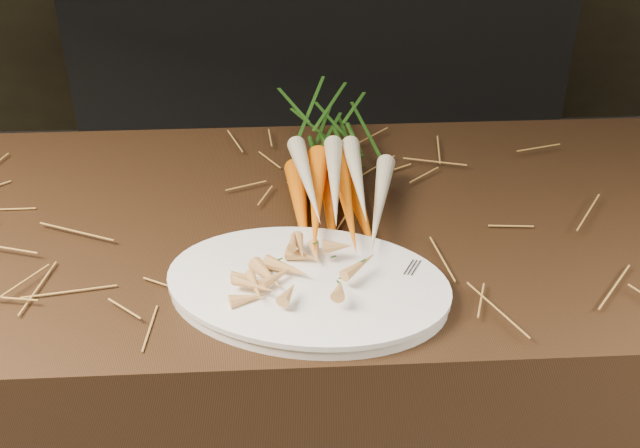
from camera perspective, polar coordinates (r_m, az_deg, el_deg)
The scene contains 7 objects.
main_counter at distance 1.62m, azimuth -7.36°, elevation -13.44°, with size 2.40×0.70×0.90m, color black.
back_counter at distance 3.22m, azimuth -0.11°, elevation 11.36°, with size 1.82×0.62×0.84m.
straw_bedding at distance 1.32m, azimuth -8.75°, elevation 0.38°, with size 1.40×0.60×0.02m, color olive, non-canonical shape.
root_veg_bunch at distance 1.42m, azimuth 0.66°, elevation 5.03°, with size 0.21×0.56×0.10m.
serving_platter at distance 1.15m, azimuth -0.89°, elevation -4.66°, with size 0.40×0.27×0.02m, color white, non-canonical shape.
roasted_veg_heap at distance 1.13m, azimuth -0.90°, elevation -3.34°, with size 0.20×0.14×0.04m, color #C28642, non-canonical shape.
serving_fork at distance 1.12m, azimuth 6.20°, elevation -5.54°, with size 0.01×0.15×0.00m, color silver.
Camera 1 is at (0.14, -0.81, 1.62)m, focal length 45.00 mm.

